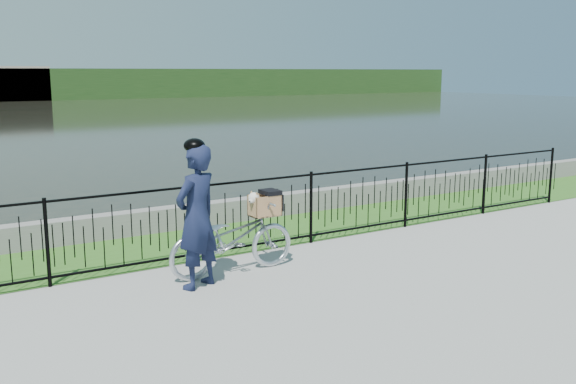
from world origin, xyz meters
TOP-DOWN VIEW (x-y plane):
  - ground at (0.00, 0.00)m, footprint 120.00×120.00m
  - grass_strip at (0.00, 2.60)m, footprint 60.00×2.00m
  - quay_wall at (0.00, 3.60)m, footprint 60.00×0.30m
  - fence at (0.00, 1.60)m, footprint 14.00×0.06m
  - far_building_right at (6.00, 58.50)m, footprint 6.00×3.00m
  - bicycle_rig at (-0.76, 0.87)m, footprint 1.82×0.64m
  - cyclist at (-1.40, 0.59)m, footprint 0.78×0.67m

SIDE VIEW (x-z plane):
  - ground at x=0.00m, z-range 0.00..0.00m
  - grass_strip at x=0.00m, z-range 0.00..0.01m
  - quay_wall at x=0.00m, z-range 0.00..0.40m
  - bicycle_rig at x=-0.76m, z-range -0.06..1.04m
  - fence at x=0.00m, z-range 0.00..1.15m
  - cyclist at x=-1.40m, z-range -0.01..1.87m
  - far_building_right at x=6.00m, z-range 0.00..3.20m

